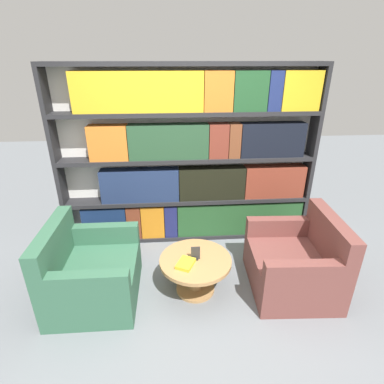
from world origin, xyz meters
name	(u,v)px	position (x,y,z in m)	size (l,w,h in m)	color
ground_plane	(197,311)	(0.00, 0.00, 0.00)	(14.00, 14.00, 0.00)	slate
bookshelf	(194,161)	(0.08, 1.42, 1.11)	(3.27, 0.30, 2.29)	silver
armchair_left	(91,274)	(-1.08, 0.29, 0.29)	(0.85, 0.95, 0.85)	#336047
armchair_right	(296,264)	(1.10, 0.29, 0.29)	(0.90, 0.99, 0.85)	brown
coffee_table	(195,268)	(0.01, 0.30, 0.29)	(0.76, 0.76, 0.41)	#AD7F4C
table_sign	(196,254)	(0.01, 0.30, 0.47)	(0.09, 0.06, 0.15)	black
stray_book	(186,264)	(-0.10, 0.21, 0.43)	(0.22, 0.25, 0.04)	gold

